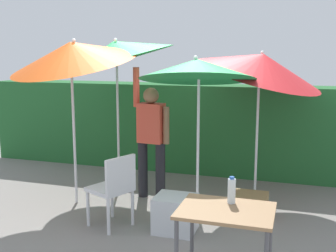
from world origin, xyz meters
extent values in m
plane|color=gray|center=(0.00, 0.00, 0.00)|extent=(24.00, 24.00, 0.00)
cube|color=#23602D|center=(0.00, 2.10, 0.77)|extent=(8.00, 0.70, 1.54)
cylinder|color=silver|center=(-0.94, 0.74, 0.98)|extent=(0.04, 0.04, 1.96)
cone|color=green|center=(-0.93, 0.71, 2.11)|extent=(1.74, 1.71, 0.86)
sphere|color=silver|center=(-0.92, 0.67, 2.27)|extent=(0.05, 0.05, 0.05)
cylinder|color=silver|center=(0.46, 0.13, 0.87)|extent=(0.04, 0.04, 1.75)
cone|color=green|center=(0.44, 0.12, 1.87)|extent=(1.49, 1.50, 0.55)
sphere|color=silver|center=(0.42, 0.12, 2.02)|extent=(0.05, 0.05, 0.05)
cylinder|color=silver|center=(1.13, 0.96, 0.88)|extent=(0.04, 0.04, 1.76)
cone|color=red|center=(1.14, 1.00, 1.91)|extent=(1.84, 1.81, 0.90)
sphere|color=silver|center=(1.15, 1.04, 2.08)|extent=(0.05, 0.05, 0.05)
cylinder|color=silver|center=(-1.23, -0.06, 0.97)|extent=(0.04, 0.04, 1.93)
cone|color=#EA5919|center=(-1.20, -0.07, 2.08)|extent=(1.74, 1.71, 0.81)
sphere|color=silver|center=(-1.17, -0.08, 2.24)|extent=(0.05, 0.05, 0.05)
cylinder|color=black|center=(-0.44, 0.48, 0.41)|extent=(0.14, 0.14, 0.82)
cylinder|color=black|center=(-0.16, 0.45, 0.41)|extent=(0.14, 0.14, 0.82)
cube|color=#E04C38|center=(-0.30, 0.46, 1.10)|extent=(0.38, 0.25, 0.56)
sphere|color=#8C6647|center=(-0.30, 0.46, 1.49)|extent=(0.22, 0.22, 0.22)
cylinder|color=#E04C38|center=(-0.53, 0.49, 1.60)|extent=(0.10, 0.10, 0.56)
cylinder|color=#8C6647|center=(-0.07, 0.44, 1.08)|extent=(0.10, 0.10, 0.52)
cylinder|color=silver|center=(-0.53, -0.38, 0.22)|extent=(0.04, 0.04, 0.44)
cylinder|color=silver|center=(-0.69, -0.72, 0.22)|extent=(0.04, 0.04, 0.44)
cylinder|color=silver|center=(-0.19, -0.53, 0.22)|extent=(0.04, 0.04, 0.44)
cylinder|color=silver|center=(-0.34, -0.88, 0.22)|extent=(0.04, 0.04, 0.44)
cube|color=silver|center=(-0.44, -0.63, 0.47)|extent=(0.58, 0.58, 0.05)
cube|color=silver|center=(-0.26, -0.71, 0.69)|extent=(0.22, 0.42, 0.40)
cube|color=silver|center=(0.36, -0.55, 0.21)|extent=(0.47, 0.42, 0.43)
cube|color=#9E7A4C|center=(1.14, 0.18, 0.15)|extent=(0.44, 0.36, 0.30)
cylinder|color=#4C4C51|center=(1.49, -1.39, 0.37)|extent=(0.04, 0.04, 0.74)
cylinder|color=#4C4C51|center=(0.77, -1.39, 0.37)|extent=(0.04, 0.04, 0.74)
cube|color=#99724C|center=(1.13, -1.65, 0.76)|extent=(0.80, 0.60, 0.03)
cylinder|color=silver|center=(1.15, -1.50, 0.88)|extent=(0.07, 0.07, 0.22)
cylinder|color=#2D60B7|center=(1.15, -1.50, 1.00)|extent=(0.04, 0.04, 0.02)
camera|label=1|loc=(1.67, -4.96, 2.06)|focal=44.22mm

